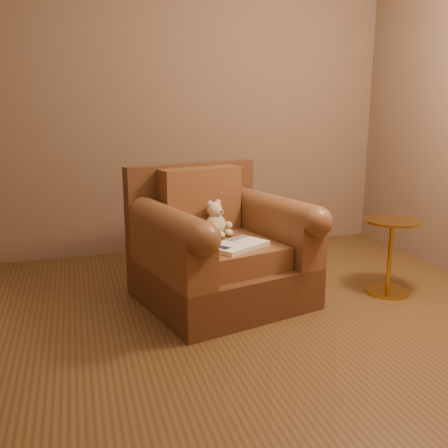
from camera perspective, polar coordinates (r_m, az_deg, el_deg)
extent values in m
plane|color=brown|center=(2.87, 2.02, -13.61)|extent=(4.00, 4.00, 0.00)
cube|color=brown|center=(4.50, -6.25, 13.88)|extent=(4.00, 0.02, 2.70)
cube|color=#54311C|center=(3.41, -0.24, -6.54)|extent=(1.21, 1.17, 0.28)
cube|color=#54311C|center=(3.65, -3.68, 2.11)|extent=(1.00, 0.35, 0.62)
cube|color=brown|center=(3.30, 0.20, -3.28)|extent=(0.74, 0.82, 0.15)
cube|color=brown|center=(3.53, -2.72, 2.79)|extent=(0.60, 0.30, 0.45)
cube|color=brown|center=(3.10, -6.16, -2.84)|extent=(0.41, 0.88, 0.32)
cube|color=brown|center=(3.50, 5.82, -0.96)|extent=(0.41, 0.88, 0.32)
cylinder|color=brown|center=(3.06, -6.23, 0.04)|extent=(0.41, 0.88, 0.20)
cylinder|color=brown|center=(3.46, 5.89, 1.62)|extent=(0.41, 0.88, 0.20)
ellipsoid|color=beige|center=(3.44, -0.97, -0.11)|extent=(0.15, 0.13, 0.15)
sphere|color=beige|center=(3.42, -1.09, 1.66)|extent=(0.11, 0.11, 0.11)
ellipsoid|color=beige|center=(3.39, -1.60, 2.32)|extent=(0.04, 0.02, 0.04)
ellipsoid|color=beige|center=(3.44, -0.71, 2.49)|extent=(0.04, 0.02, 0.04)
ellipsoid|color=beige|center=(3.39, -0.48, 1.38)|extent=(0.05, 0.03, 0.04)
sphere|color=black|center=(3.38, -0.28, 1.43)|extent=(0.01, 0.01, 0.01)
ellipsoid|color=beige|center=(3.35, -1.06, -0.47)|extent=(0.05, 0.09, 0.05)
ellipsoid|color=beige|center=(3.45, 0.53, -0.09)|extent=(0.05, 0.09, 0.05)
ellipsoid|color=beige|center=(3.36, -0.39, -1.22)|extent=(0.06, 0.09, 0.05)
ellipsoid|color=beige|center=(3.42, 0.54, -0.98)|extent=(0.06, 0.09, 0.05)
cube|color=beige|center=(3.14, 1.63, -2.49)|extent=(0.43, 0.38, 0.03)
cube|color=white|center=(3.07, 0.50, -2.58)|extent=(0.27, 0.28, 0.00)
cube|color=white|center=(3.21, 2.72, -1.90)|extent=(0.27, 0.28, 0.00)
cube|color=beige|center=(3.14, 1.63, -2.22)|extent=(0.12, 0.20, 0.00)
cube|color=#0F1638|center=(3.04, -0.03, -2.70)|extent=(0.09, 0.10, 0.00)
cube|color=slate|center=(3.26, 1.65, -1.63)|extent=(0.17, 0.13, 0.00)
cylinder|color=gold|center=(3.78, 18.13, -7.30)|extent=(0.31, 0.31, 0.02)
cylinder|color=gold|center=(3.70, 18.41, -3.57)|extent=(0.03, 0.03, 0.50)
cylinder|color=gold|center=(3.64, 18.71, 0.35)|extent=(0.38, 0.38, 0.02)
cylinder|color=gold|center=(3.64, 18.70, 0.16)|extent=(0.03, 0.03, 0.02)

